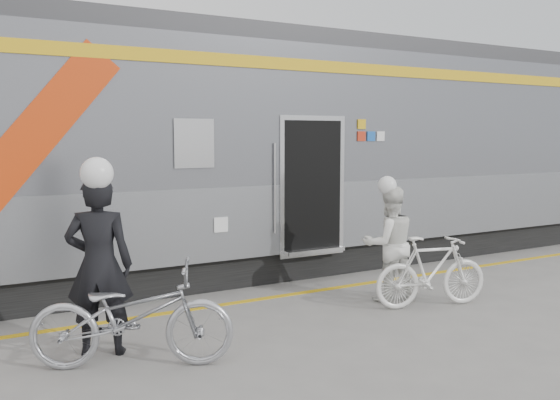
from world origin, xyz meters
TOP-DOWN VIEW (x-y plane):
  - ground at (0.00, 0.00)m, footprint 90.00×90.00m
  - train at (-0.68, 4.19)m, footprint 24.00×3.17m
  - safety_strip at (0.00, 2.15)m, footprint 24.00×0.12m
  - man at (-2.19, 1.09)m, footprint 0.84×0.71m
  - bicycle_left at (-1.99, 0.54)m, footprint 2.16×1.47m
  - woman at (1.88, 1.22)m, footprint 0.92×0.80m
  - bicycle_right at (2.18, 0.67)m, footprint 1.72×0.85m
  - helmet_man at (-2.19, 1.09)m, footprint 0.34×0.34m
  - helmet_woman at (1.88, 1.22)m, footprint 0.26×0.26m

SIDE VIEW (x-z plane):
  - ground at x=0.00m, z-range 0.00..0.00m
  - safety_strip at x=0.00m, z-range 0.00..0.01m
  - bicycle_right at x=2.18m, z-range 0.00..1.00m
  - bicycle_left at x=-1.99m, z-range 0.00..1.07m
  - woman at x=1.88m, z-range 0.00..1.64m
  - man at x=-2.19m, z-range 0.00..1.95m
  - helmet_woman at x=1.88m, z-range 1.64..1.91m
  - train at x=-0.68m, z-range 0.00..4.10m
  - helmet_man at x=-2.19m, z-range 1.95..2.29m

